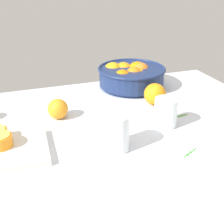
{
  "coord_description": "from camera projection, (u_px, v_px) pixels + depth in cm",
  "views": [
    {
      "loc": [
        -32.18,
        -81.3,
        48.56
      ],
      "look_at": [
        -3.75,
        -0.1,
        7.25
      ],
      "focal_mm": 49.43,
      "sensor_mm": 36.0,
      "label": 1
    }
  ],
  "objects": [
    {
      "name": "loose_orange_1",
      "position": [
        58.0,
        109.0,
        1.06
      ],
      "size": [
        7.06,
        7.06,
        7.06
      ],
      "primitive_type": "sphere",
      "color": "orange",
      "rests_on": "ground_plane"
    },
    {
      "name": "fruit_bowl",
      "position": [
        131.0,
        75.0,
        1.33
      ],
      "size": [
        28.99,
        28.99,
        10.29
      ],
      "color": "navy",
      "rests_on": "ground_plane"
    },
    {
      "name": "ground_plane",
      "position": [
        123.0,
        134.0,
        1.0
      ],
      "size": [
        117.07,
        93.69,
        3.0
      ],
      "primitive_type": "cube",
      "color": "silver"
    },
    {
      "name": "herb_sprig_1",
      "position": [
        190.0,
        152.0,
        0.88
      ],
      "size": [
        6.32,
        3.39,
        0.9
      ],
      "color": "#3D8733",
      "rests_on": "ground_plane"
    },
    {
      "name": "second_glass",
      "position": [
        165.0,
        114.0,
        1.01
      ],
      "size": [
        7.54,
        7.54,
        9.71
      ],
      "color": "white",
      "rests_on": "ground_plane"
    },
    {
      "name": "herb_sprig_0",
      "position": [
        182.0,
        115.0,
        1.09
      ],
      "size": [
        5.19,
        1.26,
        0.95
      ],
      "color": "#4A8732",
      "rests_on": "ground_plane"
    },
    {
      "name": "cutting_board",
      "position": [
        1.0,
        152.0,
        0.87
      ],
      "size": [
        27.05,
        20.51,
        1.8
      ],
      "primitive_type": "cube",
      "rotation": [
        0.0,
        0.0,
        -0.05
      ],
      "color": "beige",
      "rests_on": "ground_plane"
    },
    {
      "name": "juice_glass",
      "position": [
        116.0,
        135.0,
        0.88
      ],
      "size": [
        7.76,
        7.76,
        10.97
      ],
      "color": "white",
      "rests_on": "ground_plane"
    },
    {
      "name": "loose_orange_0",
      "position": [
        155.0,
        94.0,
        1.17
      ],
      "size": [
        8.27,
        8.27,
        8.27
      ],
      "primitive_type": "sphere",
      "color": "orange",
      "rests_on": "ground_plane"
    }
  ]
}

